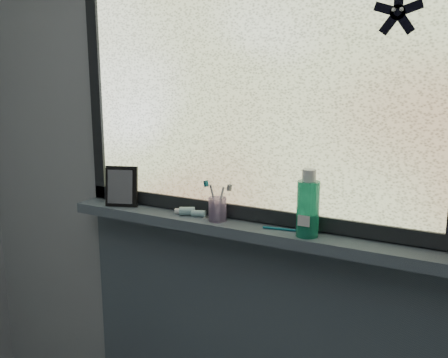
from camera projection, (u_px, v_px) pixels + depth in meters
wall_back at (272, 159)px, 1.76m from camera, size 3.00×0.01×2.50m
windowsill at (262, 232)px, 1.75m from camera, size 1.62×0.14×0.04m
sill_apron at (266, 356)px, 1.90m from camera, size 1.62×0.02×0.98m
window_pane at (271, 78)px, 1.68m from camera, size 1.50×0.01×1.00m
frame_bottom at (268, 215)px, 1.78m from camera, size 1.60×0.03×0.05m
frame_left at (97, 77)px, 2.04m from camera, size 0.05×0.03×1.10m
starfish_sticker at (398, 12)px, 1.44m from camera, size 0.15×0.02×0.15m
vanity_mirror at (122, 186)px, 2.00m from camera, size 0.14×0.11×0.16m
toothpaste_tube at (191, 212)px, 1.87m from camera, size 0.18×0.11×0.03m
toothbrush_cup at (217, 209)px, 1.81m from camera, size 0.08×0.08×0.09m
toothbrush_lying at (286, 229)px, 1.70m from camera, size 0.20×0.05×0.01m
mouthwash_bottle at (308, 203)px, 1.63m from camera, size 0.08×0.08×0.19m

